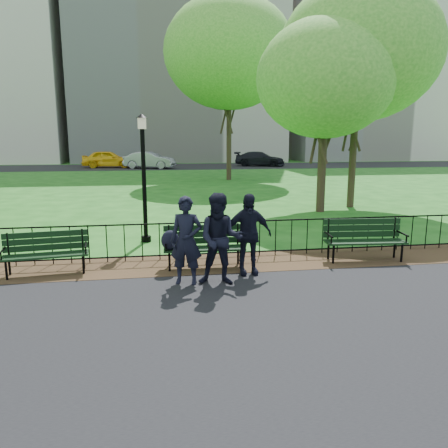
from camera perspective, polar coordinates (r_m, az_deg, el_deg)
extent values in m
plane|color=#1B5B18|center=(8.58, -1.43, -8.14)|extent=(120.00, 120.00, 0.00)
cube|color=black|center=(5.54, 3.45, -19.74)|extent=(60.00, 9.20, 0.01)
cube|color=#3E3019|center=(10.00, -2.55, -5.23)|extent=(60.00, 1.60, 0.01)
cube|color=black|center=(43.13, -7.54, 7.43)|extent=(70.00, 9.00, 0.01)
cylinder|color=black|center=(10.27, -2.90, 0.20)|extent=(24.00, 0.04, 0.04)
cylinder|color=black|center=(10.45, -2.86, -3.90)|extent=(24.00, 0.04, 0.04)
cylinder|color=black|center=(10.36, -2.88, -2.14)|extent=(0.02, 0.02, 0.90)
cube|color=beige|center=(57.41, -6.16, 23.47)|extent=(24.00, 15.00, 30.00)
cube|color=silver|center=(62.88, 17.71, 19.17)|extent=(20.00, 15.00, 24.00)
cube|color=black|center=(9.61, -2.55, -3.23)|extent=(1.80, 0.53, 0.04)
cube|color=black|center=(9.79, -2.69, -0.91)|extent=(1.79, 0.09, 0.45)
cylinder|color=black|center=(9.47, -7.14, -4.93)|extent=(0.05, 0.05, 0.45)
cylinder|color=black|center=(9.59, 2.18, -4.64)|extent=(0.05, 0.05, 0.45)
cylinder|color=black|center=(9.82, -7.14, -4.35)|extent=(0.05, 0.05, 0.45)
cylinder|color=black|center=(9.93, 1.85, -4.08)|extent=(0.05, 0.05, 0.45)
cylinder|color=black|center=(9.54, -7.61, -2.32)|extent=(0.06, 0.56, 0.04)
cylinder|color=black|center=(9.67, 2.43, -2.05)|extent=(0.06, 0.56, 0.04)
ellipsoid|color=black|center=(9.43, -7.03, -2.11)|extent=(0.40, 0.29, 0.43)
cube|color=black|center=(9.86, -22.26, -3.83)|extent=(1.75, 0.67, 0.04)
cube|color=black|center=(10.02, -22.26, -1.66)|extent=(1.70, 0.25, 0.43)
cylinder|color=black|center=(9.86, -26.56, -5.47)|extent=(0.05, 0.05, 0.43)
cylinder|color=black|center=(9.69, -17.90, -5.08)|extent=(0.05, 0.05, 0.43)
cylinder|color=black|center=(10.19, -26.23, -4.93)|extent=(0.05, 0.05, 0.43)
cylinder|color=black|center=(10.02, -17.85, -4.55)|extent=(0.05, 0.05, 0.43)
cylinder|color=black|center=(9.94, -26.97, -3.08)|extent=(0.11, 0.53, 0.04)
cylinder|color=black|center=(9.76, -17.62, -2.62)|extent=(0.11, 0.53, 0.04)
cube|color=black|center=(10.66, 17.97, -2.23)|extent=(1.89, 0.65, 0.04)
cube|color=black|center=(10.82, 17.56, -0.07)|extent=(1.86, 0.19, 0.46)
cylinder|color=black|center=(10.27, 14.10, -3.86)|extent=(0.05, 0.05, 0.46)
cylinder|color=black|center=(10.87, 22.20, -3.52)|extent=(0.05, 0.05, 0.46)
cylinder|color=black|center=(10.61, 13.48, -3.34)|extent=(0.05, 0.05, 0.46)
cylinder|color=black|center=(11.20, 21.37, -3.05)|extent=(0.05, 0.05, 0.46)
cylinder|color=black|center=(10.32, 13.51, -1.36)|extent=(0.09, 0.58, 0.04)
cylinder|color=black|center=(10.97, 22.28, -1.15)|extent=(0.09, 0.58, 0.04)
cylinder|color=black|center=(12.31, -10.14, -1.92)|extent=(0.27, 0.27, 0.16)
cylinder|color=black|center=(12.06, -10.38, 4.93)|extent=(0.12, 0.12, 3.11)
cube|color=beige|center=(11.99, -10.67, 12.80)|extent=(0.21, 0.21, 0.29)
cone|color=black|center=(12.00, -10.71, 13.73)|extent=(0.31, 0.31, 0.12)
cylinder|color=#2D2116|center=(17.24, 12.63, 6.60)|extent=(0.32, 0.32, 3.04)
ellipsoid|color=green|center=(17.32, 13.14, 18.01)|extent=(5.12, 5.12, 4.35)
cylinder|color=#2D2116|center=(18.70, 16.44, 7.81)|extent=(0.28, 0.28, 3.73)
ellipsoid|color=green|center=(18.95, 17.20, 20.64)|extent=(6.28, 6.28, 5.34)
cylinder|color=#2D2116|center=(29.54, 0.65, 10.61)|extent=(0.33, 0.33, 4.99)
ellipsoid|color=green|center=(30.01, 0.67, 21.45)|extent=(8.40, 8.40, 7.14)
imported|color=black|center=(8.52, -4.94, -2.16)|extent=(0.72, 0.57, 1.74)
imported|color=black|center=(8.45, -0.47, -2.00)|extent=(0.95, 0.62, 1.80)
imported|color=black|center=(9.11, 3.12, -1.33)|extent=(1.01, 0.42, 1.71)
imported|color=yellow|center=(42.78, -14.88, 8.21)|extent=(4.78, 2.04, 1.61)
imported|color=#96989C|center=(40.80, -9.71, 8.23)|extent=(4.89, 3.00, 1.52)
imported|color=black|center=(43.70, 4.70, 8.48)|extent=(5.26, 3.66, 1.41)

